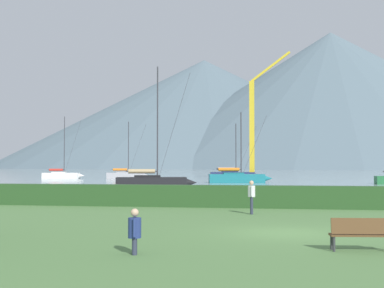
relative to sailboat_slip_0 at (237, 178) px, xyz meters
name	(u,v)px	position (x,y,z in m)	size (l,w,h in m)	color
ground_plane	(285,233)	(5.83, -50.17, -0.68)	(1000.00, 1000.00, 0.00)	#517A42
harbor_water	(282,172)	(5.83, 86.83, -0.68)	(320.00, 246.00, 0.00)	#8C9EA3
hedge_line	(284,197)	(5.83, -39.17, -0.06)	(80.00, 1.20, 1.24)	#284C23
sailboat_slip_0	(237,178)	(0.00, 0.00, 0.00)	(8.44, 3.81, 9.21)	#19707A
sailboat_slip_1	(152,181)	(-7.22, -16.81, 0.02)	(8.33, 4.05, 12.40)	black
sailboat_slip_2	(62,175)	(-30.95, 15.76, -0.08)	(7.09, 3.09, 10.47)	white
sailboat_slip_4	(233,175)	(-2.13, 17.27, -0.01)	(8.35, 3.53, 9.03)	navy
sailboat_slip_6	(126,175)	(-20.19, 17.28, -0.08)	(7.28, 3.82, 9.59)	#9E9EA3
park_bench_near_path	(361,232)	(7.91, -53.87, -0.15)	(1.74, 0.65, 0.95)	brown
person_seated_viewer	(135,229)	(1.74, -55.44, 0.01)	(0.36, 0.56, 1.25)	#2D3347
person_standing_walker	(252,194)	(4.24, -43.18, 0.29)	(0.36, 0.57, 1.65)	#2D3347
dock_crane	(253,134)	(1.15, 17.93, 6.60)	(7.28, 2.00, 20.76)	#333338
distant_hill_west_ridge	(331,100)	(36.08, 270.49, 41.48)	(267.11, 267.11, 84.31)	slate
distant_hill_central_peak	(204,114)	(-47.44, 297.66, 36.72)	(285.87, 285.87, 74.79)	slate
distant_hill_east_ridge	(158,133)	(-87.73, 330.06, 25.65)	(190.71, 190.71, 52.66)	#4C6070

